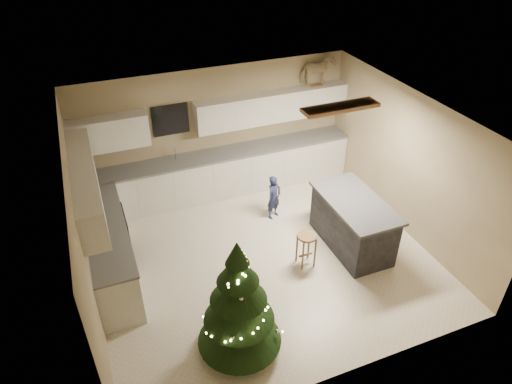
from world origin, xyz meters
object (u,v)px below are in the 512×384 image
toddler (274,197)px  island (353,223)px  bar_stool (306,242)px  christmas_tree (239,308)px  rocking_horse (318,71)px

toddler → island: bearing=-79.6°
bar_stool → island: bearing=8.7°
bar_stool → toddler: 1.43m
bar_stool → christmas_tree: bearing=-143.7°
christmas_tree → toddler: size_ratio=2.13×
christmas_tree → rocking_horse: size_ratio=2.74×
christmas_tree → bar_stool: bearing=36.3°
christmas_tree → rocking_horse: rocking_horse is taller
bar_stool → rocking_horse: rocking_horse is taller
island → christmas_tree: size_ratio=0.89×
bar_stool → rocking_horse: (1.52, 2.73, 1.85)m
island → christmas_tree: bearing=-152.7°
bar_stool → christmas_tree: (-1.63, -1.20, 0.32)m
island → bar_stool: (-0.98, -0.15, -0.02)m
christmas_tree → toddler: 3.13m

